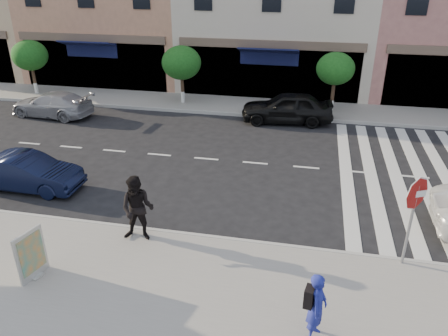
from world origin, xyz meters
TOP-DOWN VIEW (x-y plane):
  - ground at (0.00, 0.00)m, footprint 120.00×120.00m
  - sidewalk_near at (0.00, -3.75)m, footprint 60.00×4.50m
  - sidewalk_far at (0.00, 11.00)m, footprint 60.00×3.00m
  - street_tree_wa at (-14.00, 10.80)m, footprint 2.00×2.00m
  - street_tree_wb at (-5.00, 10.80)m, footprint 2.10×2.10m
  - street_tree_c at (3.00, 10.80)m, footprint 1.90×1.90m
  - stop_sign at (4.66, -1.67)m, footprint 0.82×0.39m
  - photographer at (2.46, -4.60)m, footprint 0.48×0.63m
  - walker at (-2.44, -2.00)m, footprint 1.01×0.82m
  - poster_board at (-4.38, -4.09)m, footprint 0.36×0.85m
  - car_near_mid at (-7.48, 0.29)m, footprint 3.81×1.35m
  - car_far_left at (-10.99, 7.60)m, footprint 4.44×2.16m
  - car_far_mid at (0.83, 9.10)m, footprint 4.55×2.16m

SIDE VIEW (x-z plane):
  - ground at x=0.00m, z-range 0.00..0.00m
  - sidewalk_near at x=0.00m, z-range 0.00..0.15m
  - sidewalk_far at x=0.00m, z-range 0.00..0.15m
  - car_far_left at x=-10.99m, z-range 0.00..1.24m
  - car_near_mid at x=-7.48m, z-range 0.00..1.25m
  - car_far_mid at x=0.83m, z-range 0.00..1.50m
  - poster_board at x=-4.38m, z-range 0.13..1.44m
  - photographer at x=2.46m, z-range 0.15..1.72m
  - walker at x=-2.44m, z-range 0.15..2.09m
  - stop_sign at x=4.66m, z-range 0.72..3.24m
  - street_tree_wb at x=-5.00m, z-range 0.78..3.84m
  - street_tree_wa at x=-14.00m, z-range 0.81..3.86m
  - street_tree_c at x=3.00m, z-range 0.84..3.87m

